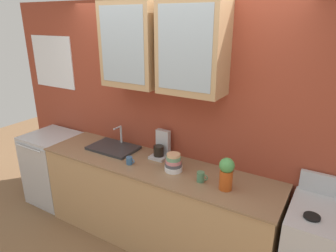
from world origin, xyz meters
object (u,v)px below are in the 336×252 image
at_px(sink_faucet, 113,147).
at_px(bowl_stack, 173,163).
at_px(cup_near_bowls, 201,177).
at_px(coffee_maker, 161,147).
at_px(vase, 226,173).
at_px(dishwasher, 54,168).
at_px(cup_near_sink, 130,161).

bearing_deg(sink_faucet, bowl_stack, -6.24).
bearing_deg(cup_near_bowls, coffee_maker, 156.14).
relative_size(bowl_stack, vase, 0.60).
relative_size(sink_faucet, bowl_stack, 3.05).
distance_m(vase, dishwasher, 2.47).
relative_size(dishwasher, coffee_maker, 3.22).
xyz_separation_m(bowl_stack, vase, (0.56, -0.06, 0.08)).
distance_m(cup_near_bowls, coffee_maker, 0.65).
bearing_deg(vase, bowl_stack, 173.80).
distance_m(bowl_stack, cup_near_bowls, 0.33).
xyz_separation_m(vase, coffee_maker, (-0.83, 0.27, -0.05)).
bearing_deg(bowl_stack, cup_near_bowls, -9.90).
xyz_separation_m(sink_faucet, coffee_maker, (0.57, 0.11, 0.09)).
bearing_deg(dishwasher, cup_near_sink, -4.75).
bearing_deg(bowl_stack, cup_near_sink, -165.99).
relative_size(bowl_stack, cup_near_sink, 1.81).
xyz_separation_m(cup_near_sink, cup_near_bowls, (0.77, 0.06, 0.01)).
height_order(vase, coffee_maker, vase).
bearing_deg(cup_near_sink, coffee_maker, 60.47).
height_order(bowl_stack, cup_near_sink, bowl_stack).
xyz_separation_m(dishwasher, coffee_maker, (1.56, 0.20, 0.57)).
bearing_deg(cup_near_bowls, vase, -1.12).
relative_size(vase, coffee_maker, 1.02).
bearing_deg(vase, sink_faucet, 173.78).
xyz_separation_m(sink_faucet, dishwasher, (-0.99, -0.09, -0.49)).
bearing_deg(sink_faucet, cup_near_bowls, -7.25).
xyz_separation_m(cup_near_bowls, coffee_maker, (-0.59, 0.26, 0.06)).
height_order(sink_faucet, dishwasher, sink_faucet).
xyz_separation_m(vase, dishwasher, (-2.39, 0.06, -0.63)).
relative_size(cup_near_bowls, dishwasher, 0.11).
bearing_deg(coffee_maker, bowl_stack, -37.18).
bearing_deg(cup_near_bowls, sink_faucet, 172.75).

